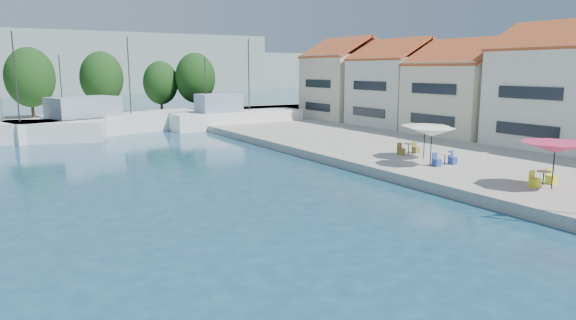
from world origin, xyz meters
TOP-DOWN VIEW (x-y plane):
  - quay_right at (22.00, 30.00)m, footprint 32.00×92.00m
  - quay_far at (-8.00, 67.00)m, footprint 90.00×16.00m
  - hill_east at (40.00, 180.00)m, footprint 140.00×40.00m
  - building_03 at (24.00, 24.00)m, footprint 8.40×8.80m
  - building_04 at (24.00, 33.00)m, footprint 9.00×8.80m
  - building_05 at (24.00, 42.00)m, footprint 8.40×8.80m
  - building_06 at (24.00, 51.00)m, footprint 9.00×8.80m
  - trawler_03 at (-3.21, 55.29)m, footprint 21.25×11.01m
  - trawler_04 at (10.01, 53.32)m, footprint 15.28×4.48m
  - tree_05 at (-9.06, 70.04)m, footprint 5.73×5.73m
  - tree_06 at (-0.46, 71.96)m, footprint 5.53×5.53m
  - tree_07 at (6.97, 70.58)m, footprint 4.70×4.70m
  - tree_08 at (11.12, 68.25)m, footprint 5.45×5.45m
  - umbrella_pink at (9.98, 15.52)m, footprint 3.35×3.35m
  - umbrella_white at (9.29, 23.00)m, footprint 2.87×2.87m
  - umbrella_cream at (11.00, 25.25)m, footprint 3.24×3.24m
  - cafe_table_01 at (10.32, 16.21)m, footprint 1.82×0.70m
  - cafe_table_02 at (10.28, 22.76)m, footprint 1.82×0.70m
  - cafe_table_03 at (11.37, 27.07)m, footprint 1.82×0.70m

SIDE VIEW (x-z plane):
  - quay_right at x=22.00m, z-range 0.00..0.60m
  - quay_far at x=-8.00m, z-range 0.00..0.60m
  - cafe_table_01 at x=10.32m, z-range 0.51..1.27m
  - cafe_table_02 at x=10.28m, z-range 0.51..1.27m
  - cafe_table_03 at x=11.37m, z-range 0.51..1.27m
  - trawler_03 at x=-3.21m, z-range -4.03..6.17m
  - trawler_04 at x=10.01m, z-range -4.03..6.17m
  - umbrella_cream at x=11.00m, z-range 1.45..3.65m
  - umbrella_pink at x=9.98m, z-range 1.52..3.87m
  - umbrella_white at x=9.29m, z-range 1.53..3.89m
  - tree_07 at x=6.97m, z-range 1.13..8.10m
  - building_04 at x=24.00m, z-range 0.42..9.62m
  - tree_08 at x=11.12m, z-range 1.22..9.28m
  - building_05 at x=24.00m, z-range 0.41..10.11m
  - tree_06 at x=-0.46m, z-range 1.23..9.41m
  - tree_05 at x=-9.06m, z-range 1.25..9.73m
  - building_06 at x=24.00m, z-range 0.40..10.60m
  - building_03 at x=24.00m, z-range 0.40..10.60m
  - hill_east at x=40.00m, z-range 0.00..12.00m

